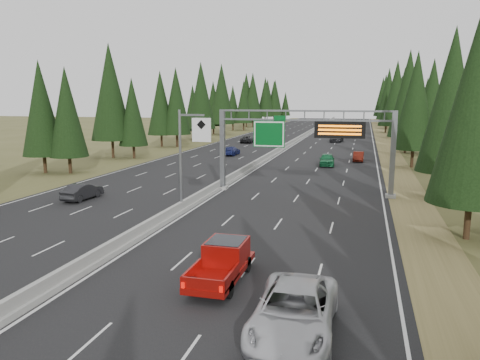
{
  "coord_description": "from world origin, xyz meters",
  "views": [
    {
      "loc": [
        13.67,
        -8.46,
        8.88
      ],
      "look_at": [
        6.1,
        20.0,
        3.77
      ],
      "focal_mm": 35.0,
      "sensor_mm": 36.0,
      "label": 1
    }
  ],
  "objects": [
    {
      "name": "red_pickup",
      "position": [
        7.24,
        12.65,
        1.1
      ],
      "size": [
        2.03,
        5.67,
        1.85
      ],
      "color": "black",
      "rests_on": "road"
    },
    {
      "name": "car_ahead_white",
      "position": [
        7.57,
        103.6,
        0.76
      ],
      "size": [
        2.3,
        4.91,
        1.36
      ],
      "primitive_type": "imported",
      "rotation": [
        0.0,
        0.0,
        0.01
      ],
      "color": "white",
      "rests_on": "road"
    },
    {
      "name": "car_onc_far",
      "position": [
        -9.33,
        83.83,
        0.78
      ],
      "size": [
        2.77,
        5.24,
        1.4
      ],
      "primitive_type": "imported",
      "rotation": [
        0.0,
        0.0,
        3.23
      ],
      "color": "black",
      "rests_on": "road"
    },
    {
      "name": "hov_sign_pole",
      "position": [
        0.58,
        24.97,
        4.72
      ],
      "size": [
        2.8,
        0.5,
        8.0
      ],
      "color": "slate",
      "rests_on": "road"
    },
    {
      "name": "tree_row_left",
      "position": [
        -21.95,
        70.65,
        9.25
      ],
      "size": [
        11.15,
        240.35,
        18.35
      ],
      "color": "black",
      "rests_on": "ground"
    },
    {
      "name": "car_onc_white",
      "position": [
        -1.5,
        78.09,
        0.74
      ],
      "size": [
        1.66,
        3.89,
        1.31
      ],
      "primitive_type": "imported",
      "rotation": [
        0.0,
        0.0,
        3.11
      ],
      "color": "#B5B5B5",
      "rests_on": "road"
    },
    {
      "name": "sign_gantry",
      "position": [
        8.92,
        34.88,
        5.27
      ],
      "size": [
        16.75,
        0.98,
        7.8
      ],
      "color": "slate",
      "rests_on": "road"
    },
    {
      "name": "car_ahead_far",
      "position": [
        5.33,
        144.72,
        0.84
      ],
      "size": [
        2.17,
        4.62,
        1.53
      ],
      "primitive_type": "imported",
      "rotation": [
        0.0,
        0.0,
        -0.08
      ],
      "color": "black",
      "rests_on": "road"
    },
    {
      "name": "car_onc_blue",
      "position": [
        -6.66,
        62.56,
        0.78
      ],
      "size": [
        2.0,
        4.82,
        1.39
      ],
      "primitive_type": "imported",
      "rotation": [
        0.0,
        0.0,
        3.15
      ],
      "color": "navy",
      "rests_on": "road"
    },
    {
      "name": "tree_row_right",
      "position": [
        22.16,
        72.47,
        9.53
      ],
      "size": [
        11.74,
        241.1,
        18.98
      ],
      "color": "black",
      "rests_on": "ground"
    },
    {
      "name": "car_ahead_green",
      "position": [
        8.98,
        54.35,
        0.9
      ],
      "size": [
        2.25,
        4.94,
        1.65
      ],
      "primitive_type": "imported",
      "rotation": [
        0.0,
        0.0,
        0.06
      ],
      "color": "#166336",
      "rests_on": "road"
    },
    {
      "name": "silver_minivan",
      "position": [
        11.41,
        8.0,
        0.99
      ],
      "size": [
        3.08,
        6.57,
        1.82
      ],
      "primitive_type": "imported",
      "rotation": [
        0.0,
        0.0,
        0.01
      ],
      "color": "silver",
      "rests_on": "road"
    },
    {
      "name": "shoulder_right",
      "position": [
        17.8,
        80.0,
        0.03
      ],
      "size": [
        3.6,
        260.0,
        0.06
      ],
      "primitive_type": "cube",
      "color": "olive",
      "rests_on": "ground"
    },
    {
      "name": "car_onc_near",
      "position": [
        -10.27,
        27.18,
        0.8
      ],
      "size": [
        1.76,
        4.42,
        1.43
      ],
      "primitive_type": "imported",
      "rotation": [
        0.0,
        0.0,
        3.08
      ],
      "color": "black",
      "rests_on": "road"
    },
    {
      "name": "median_barrier",
      "position": [
        0.0,
        80.0,
        0.41
      ],
      "size": [
        0.7,
        260.0,
        0.85
      ],
      "color": "gray",
      "rests_on": "road"
    },
    {
      "name": "car_ahead_dkgrey",
      "position": [
        8.16,
        90.28,
        0.88
      ],
      "size": [
        2.81,
        5.73,
        1.6
      ],
      "primitive_type": "imported",
      "rotation": [
        0.0,
        0.0,
        -0.1
      ],
      "color": "black",
      "rests_on": "road"
    },
    {
      "name": "road",
      "position": [
        0.0,
        80.0,
        0.04
      ],
      "size": [
        32.0,
        260.0,
        0.08
      ],
      "primitive_type": "cube",
      "color": "black",
      "rests_on": "ground"
    },
    {
      "name": "shoulder_left",
      "position": [
        -17.8,
        80.0,
        0.03
      ],
      "size": [
        3.6,
        260.0,
        0.06
      ],
      "primitive_type": "cube",
      "color": "#4B4B23",
      "rests_on": "ground"
    },
    {
      "name": "car_ahead_dkred",
      "position": [
        12.98,
        60.09,
        0.76
      ],
      "size": [
        1.52,
        4.16,
        1.36
      ],
      "primitive_type": "imported",
      "rotation": [
        0.0,
        0.0,
        -0.02
      ],
      "color": "#53140B",
      "rests_on": "road"
    }
  ]
}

